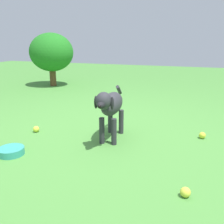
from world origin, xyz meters
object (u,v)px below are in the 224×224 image
(water_bowl, at_px, (11,151))
(tennis_ball_0, at_px, (185,192))
(dog, at_px, (111,106))
(tennis_ball_2, at_px, (36,129))
(tennis_ball_1, at_px, (202,135))

(water_bowl, bearing_deg, tennis_ball_0, 174.14)
(tennis_ball_0, bearing_deg, water_bowl, -5.86)
(dog, height_order, tennis_ball_2, dog)
(tennis_ball_0, relative_size, water_bowl, 0.30)
(tennis_ball_0, bearing_deg, dog, -44.54)
(dog, bearing_deg, tennis_ball_2, -90.00)
(tennis_ball_1, height_order, water_bowl, tennis_ball_1)
(tennis_ball_1, height_order, tennis_ball_2, same)
(tennis_ball_1, xyz_separation_m, tennis_ball_2, (1.68, 0.38, 0.00))
(dog, relative_size, tennis_ball_0, 11.80)
(water_bowl, bearing_deg, tennis_ball_1, -149.65)
(tennis_ball_1, bearing_deg, water_bowl, 30.35)
(dog, distance_m, tennis_ball_0, 1.10)
(dog, xyz_separation_m, tennis_ball_1, (-0.85, -0.32, -0.31))
(tennis_ball_0, bearing_deg, tennis_ball_1, -95.55)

